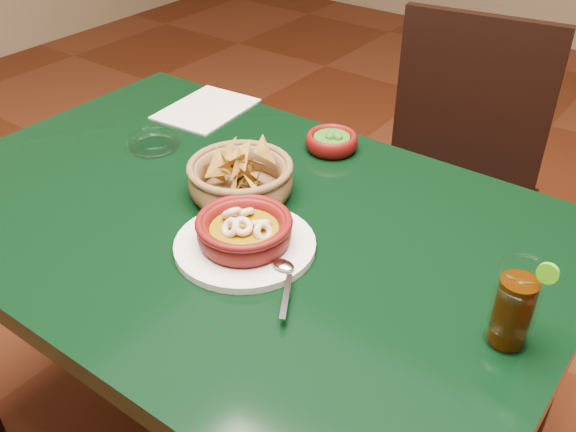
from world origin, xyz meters
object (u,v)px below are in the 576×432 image
Objects in this scene: chip_basket at (240,178)px; cola_drink at (514,306)px; dining_chair at (448,184)px; shrimp_plate at (245,234)px; dining_table at (235,256)px.

cola_drink is at bearing -7.72° from chip_basket.
dining_chair is 0.82m from shrimp_plate.
chip_basket is at bearing 172.28° from cola_drink.
chip_basket is (-0.03, 0.06, 0.13)m from dining_table.
chip_basket reaches higher than dining_table.
dining_chair reaches higher than chip_basket.
dining_chair is (0.13, 0.71, -0.14)m from dining_table.
chip_basket is 0.55m from cola_drink.
dining_table is 4.19× the size of shrimp_plate.
dining_chair is at bearing 76.44° from chip_basket.
dining_chair is at bearing 117.95° from cola_drink.
cola_drink reaches higher than chip_basket.
shrimp_plate is (-0.04, -0.78, 0.27)m from dining_chair.
shrimp_plate is 1.25× the size of chip_basket.
dining_chair reaches higher than dining_table.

